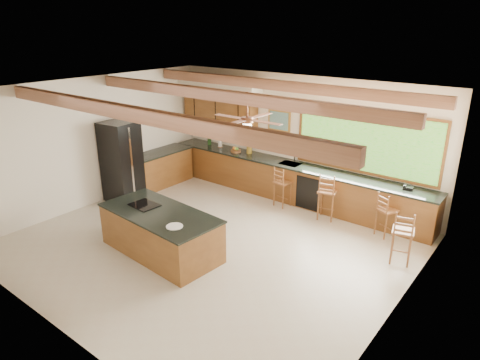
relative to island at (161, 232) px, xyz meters
The scene contains 9 objects.
ground 1.07m from the island, 58.15° to the left, with size 7.20×7.20×0.00m, color #BFB59E.
room_shell 2.36m from the island, 76.75° to the left, with size 7.27×6.54×3.02m.
counter_run 3.37m from the island, 95.08° to the left, with size 7.12×3.10×1.26m.
island is the anchor object (origin of this frame).
refrigerator 3.02m from the island, 155.40° to the left, with size 0.83×0.81×1.95m.
bar_stool_a 3.30m from the island, 79.15° to the left, with size 0.40×0.40×0.98m.
bar_stool_b 3.70m from the island, 61.07° to the left, with size 0.47×0.47×1.09m.
bar_stool_c 4.41m from the island, 32.67° to the left, with size 0.46×0.46×1.05m.
bar_stool_d 4.49m from the island, 46.08° to the left, with size 0.45×0.45×0.95m.
Camera 1 is at (5.10, -5.61, 4.15)m, focal length 32.00 mm.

